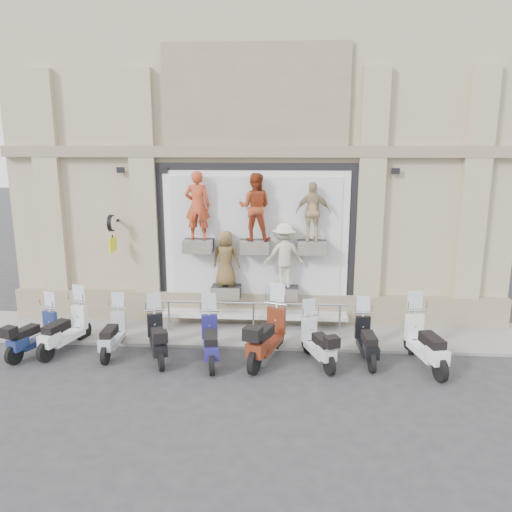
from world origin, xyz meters
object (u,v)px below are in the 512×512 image
object	(u,v)px
scooter_g	(318,335)
scooter_e	(210,332)
guard_rail	(253,319)
clock_sign_bracket	(112,228)
scooter_a	(34,326)
scooter_b	(64,321)
scooter_c	(112,326)
scooter_i	(426,333)
scooter_f	(267,326)
scooter_d	(157,330)
scooter_h	(367,332)

from	to	relation	value
scooter_g	scooter_e	bearing A→B (deg)	161.11
guard_rail	clock_sign_bracket	world-z (taller)	clock_sign_bracket
scooter_a	scooter_b	bearing A→B (deg)	38.11
scooter_c	scooter_i	size ratio (longest dim) A/B	0.86
scooter_e	scooter_g	size ratio (longest dim) A/B	1.07
guard_rail	clock_sign_bracket	size ratio (longest dim) A/B	4.96
guard_rail	scooter_f	distance (m)	1.69
scooter_f	scooter_g	xyz separation A→B (m)	(1.20, -0.07, -0.16)
scooter_c	guard_rail	bearing A→B (deg)	20.66
scooter_a	scooter_b	size ratio (longest dim) A/B	0.93
guard_rail	scooter_c	bearing A→B (deg)	-157.05
scooter_d	scooter_f	distance (m)	2.62
scooter_h	scooter_i	size ratio (longest dim) A/B	0.87
scooter_d	scooter_f	world-z (taller)	scooter_f
scooter_d	scooter_e	distance (m)	1.30
scooter_c	scooter_d	size ratio (longest dim) A/B	0.95
scooter_f	scooter_c	bearing A→B (deg)	-164.00
guard_rail	scooter_i	world-z (taller)	scooter_i
guard_rail	scooter_g	size ratio (longest dim) A/B	2.90
scooter_i	scooter_g	bearing A→B (deg)	167.62
scooter_c	scooter_f	bearing A→B (deg)	-4.80
clock_sign_bracket	scooter_i	size ratio (longest dim) A/B	0.51
clock_sign_bracket	scooter_g	bearing A→B (deg)	-20.95
scooter_a	scooter_c	world-z (taller)	scooter_a
scooter_g	scooter_i	size ratio (longest dim) A/B	0.87
scooter_g	scooter_a	bearing A→B (deg)	158.25
guard_rail	scooter_b	distance (m)	4.81
scooter_a	scooter_c	size ratio (longest dim) A/B	1.02
scooter_a	scooter_g	world-z (taller)	scooter_a
scooter_g	scooter_h	bearing A→B (deg)	-9.93
scooter_c	scooter_i	bearing A→B (deg)	-4.23
scooter_c	scooter_i	distance (m)	7.46
scooter_c	scooter_g	distance (m)	5.00
scooter_c	scooter_h	size ratio (longest dim) A/B	0.99
scooter_e	scooter_i	world-z (taller)	scooter_i
clock_sign_bracket	scooter_h	xyz separation A→B (m)	(6.70, -1.89, -2.09)
clock_sign_bracket	scooter_c	size ratio (longest dim) A/B	0.59
scooter_e	scooter_g	xyz separation A→B (m)	(2.53, 0.10, -0.05)
guard_rail	scooter_d	size ratio (longest dim) A/B	2.79
scooter_b	scooter_f	distance (m)	5.04
scooter_c	scooter_i	world-z (taller)	scooter_i
scooter_h	scooter_i	world-z (taller)	scooter_i
scooter_a	scooter_c	bearing A→B (deg)	23.54
scooter_f	scooter_i	bearing A→B (deg)	17.16
scooter_d	scooter_f	bearing A→B (deg)	-18.89
scooter_e	scooter_d	bearing A→B (deg)	164.76
scooter_d	scooter_h	distance (m)	4.99
clock_sign_bracket	scooter_e	distance (m)	4.27
scooter_a	scooter_f	bearing A→B (deg)	18.47
scooter_f	scooter_i	size ratio (longest dim) A/B	1.06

